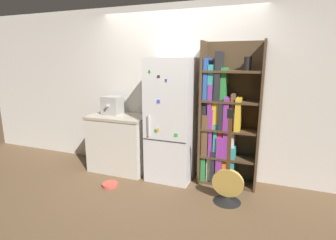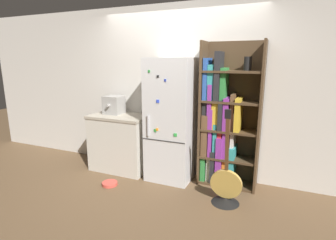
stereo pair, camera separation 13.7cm
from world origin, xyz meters
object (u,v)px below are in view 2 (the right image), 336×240
bookshelf (223,124)px  espresso_machine (114,105)px  guitar (226,190)px  pet_bowl (110,183)px  refrigerator (171,120)px

bookshelf → espresso_machine: 1.79m
bookshelf → espresso_machine: size_ratio=6.37×
guitar → pet_bowl: guitar is taller
refrigerator → pet_bowl: (-0.72, -0.61, -0.88)m
guitar → pet_bowl: size_ratio=5.47×
espresso_machine → refrigerator: bearing=-2.5°
pet_bowl → refrigerator: bearing=40.1°
refrigerator → pet_bowl: 1.29m
espresso_machine → pet_bowl: (0.32, -0.65, -1.04)m
espresso_machine → pet_bowl: 1.26m
guitar → refrigerator: bearing=154.5°
refrigerator → pet_bowl: refrigerator is taller
bookshelf → pet_bowl: (-1.46, -0.74, -0.87)m
refrigerator → bookshelf: bearing=10.0°
espresso_machine → guitar: bearing=-13.9°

